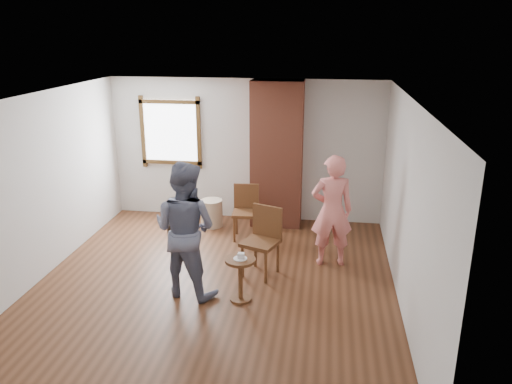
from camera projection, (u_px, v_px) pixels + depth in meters
The scene contains 12 objects.
ground at pixel (214, 286), 6.96m from camera, with size 5.50×5.50×0.00m, color brown.
room_shell at pixel (216, 150), 6.98m from camera, with size 5.04×5.52×2.62m.
brick_chimney at pixel (277, 155), 8.83m from camera, with size 0.90×0.50×2.60m, color #AA553C.
stoneware_crock at pixel (212, 213), 9.02m from camera, with size 0.39×0.39×0.50m, color tan.
dark_pot at pixel (171, 228), 8.81m from camera, with size 0.14×0.14×0.14m, color black.
dining_chair_left at pixel (246, 208), 8.48m from camera, with size 0.46×0.46×0.92m.
dining_chair_right at pixel (263, 237), 7.20m from camera, with size 0.60×0.60×1.00m.
side_table at pixel (240, 272), 6.49m from camera, with size 0.40×0.40×0.60m.
cake_plate at pixel (240, 258), 6.43m from camera, with size 0.18×0.18×0.01m, color white.
cake_slice at pixel (241, 256), 6.42m from camera, with size 0.08×0.07×0.06m, color white.
man at pixel (185, 230), 6.53m from camera, with size 0.89×0.70×1.84m, color #161C3C.
person_pink at pixel (332, 211), 7.39m from camera, with size 0.62×0.41×1.71m, color #F5817A.
Camera 1 is at (1.48, -6.06, 3.42)m, focal length 35.00 mm.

